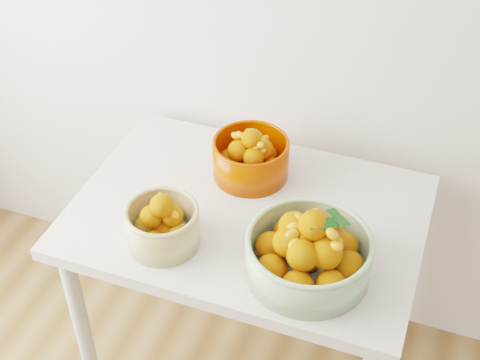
% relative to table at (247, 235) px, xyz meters
% --- Properties ---
extents(table, '(1.00, 0.70, 0.75)m').
position_rel_table_xyz_m(table, '(0.00, 0.00, 0.00)').
color(table, silver).
rests_on(table, ground).
extents(bowl_cream, '(0.26, 0.26, 0.17)m').
position_rel_table_xyz_m(bowl_cream, '(-0.17, -0.20, 0.16)').
color(bowl_cream, tan).
rests_on(bowl_cream, table).
extents(bowl_green, '(0.37, 0.37, 0.21)m').
position_rel_table_xyz_m(bowl_green, '(0.22, -0.17, 0.17)').
color(bowl_green, '#94B989').
rests_on(bowl_green, table).
extents(bowl_orange, '(0.30, 0.30, 0.17)m').
position_rel_table_xyz_m(bowl_orange, '(-0.05, 0.16, 0.16)').
color(bowl_orange, '#C22A00').
rests_on(bowl_orange, table).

